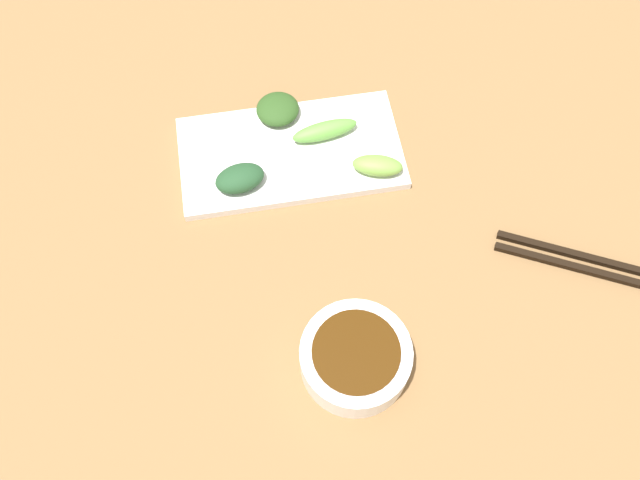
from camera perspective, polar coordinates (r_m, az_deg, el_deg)
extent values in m
cube|color=brown|center=(0.80, 0.13, -0.93)|extent=(2.10, 2.10, 0.02)
cylinder|color=white|center=(0.71, 3.07, -10.18)|extent=(0.12, 0.12, 0.04)
cylinder|color=#3D2005|center=(0.70, 3.12, -9.91)|extent=(0.09, 0.09, 0.02)
cube|color=white|center=(0.85, -2.56, 7.54)|extent=(0.15, 0.28, 0.01)
ellipsoid|color=#71A041|center=(0.82, 5.01, 6.44)|extent=(0.05, 0.07, 0.02)
ellipsoid|color=#224828|center=(0.81, -6.96, 5.32)|extent=(0.05, 0.07, 0.03)
ellipsoid|color=#61A340|center=(0.85, 0.42, 9.46)|extent=(0.04, 0.09, 0.02)
ellipsoid|color=#2B4D1D|center=(0.87, -3.69, 11.25)|extent=(0.06, 0.06, 0.02)
cube|color=black|center=(0.83, 22.53, -2.55)|extent=(0.11, 0.21, 0.01)
cube|color=black|center=(0.84, 22.65, -1.57)|extent=(0.11, 0.21, 0.01)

